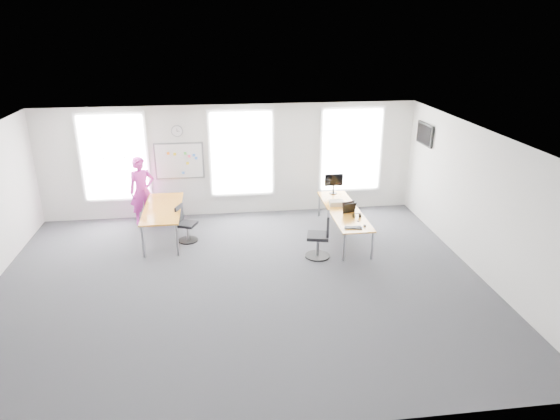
{
  "coord_description": "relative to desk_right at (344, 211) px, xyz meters",
  "views": [
    {
      "loc": [
        -0.36,
        -9.01,
        5.04
      ],
      "look_at": [
        0.97,
        1.2,
        1.1
      ],
      "focal_mm": 32.0,
      "sensor_mm": 36.0,
      "label": 1
    }
  ],
  "objects": [
    {
      "name": "keyboard",
      "position": [
        -0.07,
        -1.16,
        0.05
      ],
      "size": [
        0.42,
        0.25,
        0.02
      ],
      "primitive_type": "cube",
      "rotation": [
        0.0,
        0.0,
        -0.3
      ],
      "color": "black",
      "rests_on": "desk_right"
    },
    {
      "name": "tv",
      "position": [
        2.29,
        0.92,
        1.65
      ],
      "size": [
        0.06,
        0.9,
        0.55
      ],
      "primitive_type": "cube",
      "color": "black",
      "rests_on": "wall_right"
    },
    {
      "name": "headphones",
      "position": [
        0.17,
        -0.54,
        0.1
      ],
      "size": [
        0.19,
        0.1,
        0.11
      ],
      "rotation": [
        0.0,
        0.0,
        -0.17
      ],
      "color": "black",
      "rests_on": "desk_right"
    },
    {
      "name": "wall_back",
      "position": [
        -2.66,
        1.92,
        0.85
      ],
      "size": [
        10.0,
        0.0,
        10.0
      ],
      "primitive_type": "plane",
      "rotation": [
        1.57,
        0.0,
        0.0
      ],
      "color": "silver",
      "rests_on": "ground"
    },
    {
      "name": "desk_right",
      "position": [
        0.0,
        0.0,
        0.0
      ],
      "size": [
        0.76,
        2.84,
        0.69
      ],
      "color": "orange",
      "rests_on": "ground"
    },
    {
      "name": "chair_right",
      "position": [
        -0.79,
        -1.09,
        -0.18
      ],
      "size": [
        0.58,
        0.57,
        1.05
      ],
      "rotation": [
        0.0,
        0.0,
        -1.81
      ],
      "color": "black",
      "rests_on": "ground"
    },
    {
      "name": "mouse",
      "position": [
        0.2,
        -1.1,
        0.07
      ],
      "size": [
        0.1,
        0.13,
        0.04
      ],
      "primitive_type": "ellipsoid",
      "rotation": [
        0.0,
        0.0,
        0.27
      ],
      "color": "black",
      "rests_on": "desk_right"
    },
    {
      "name": "desk_left",
      "position": [
        -4.38,
        0.42,
        0.09
      ],
      "size": [
        0.88,
        2.19,
        0.8
      ],
      "color": "orange",
      "rests_on": "ground"
    },
    {
      "name": "ceiling",
      "position": [
        -2.66,
        -2.08,
        2.35
      ],
      "size": [
        10.0,
        10.0,
        0.0
      ],
      "primitive_type": "plane",
      "rotation": [
        3.14,
        0.0,
        0.0
      ],
      "color": "silver",
      "rests_on": "ground"
    },
    {
      "name": "person",
      "position": [
        -4.98,
        1.47,
        0.25
      ],
      "size": [
        0.76,
        0.63,
        1.8
      ],
      "primitive_type": "imported",
      "rotation": [
        0.0,
        0.0,
        0.35
      ],
      "color": "#D530AC",
      "rests_on": "ground"
    },
    {
      "name": "floor",
      "position": [
        -2.66,
        -2.08,
        -0.65
      ],
      "size": [
        10.0,
        10.0,
        0.0
      ],
      "primitive_type": "plane",
      "color": "#25252A",
      "rests_on": "ground"
    },
    {
      "name": "monitor",
      "position": [
        0.02,
        1.21,
        0.38
      ],
      "size": [
        0.5,
        0.2,
        0.55
      ],
      "rotation": [
        0.0,
        0.0,
        -0.02
      ],
      "color": "black",
      "rests_on": "desk_right"
    },
    {
      "name": "window_left",
      "position": [
        -5.66,
        1.89,
        1.05
      ],
      "size": [
        1.6,
        0.06,
        2.2
      ],
      "primitive_type": "cube",
      "color": "white",
      "rests_on": "wall_back"
    },
    {
      "name": "wall_clock",
      "position": [
        -4.01,
        1.89,
        1.7
      ],
      "size": [
        0.3,
        0.04,
        0.3
      ],
      "primitive_type": "cylinder",
      "rotation": [
        1.57,
        0.0,
        0.0
      ],
      "color": "gray",
      "rests_on": "wall_back"
    },
    {
      "name": "paper_stack",
      "position": [
        -0.11,
        0.32,
        0.1
      ],
      "size": [
        0.36,
        0.28,
        0.12
      ],
      "primitive_type": "cube",
      "rotation": [
        0.0,
        0.0,
        -0.06
      ],
      "color": "beige",
      "rests_on": "desk_right"
    },
    {
      "name": "wall_front",
      "position": [
        -2.66,
        -6.08,
        0.85
      ],
      "size": [
        10.0,
        0.0,
        10.0
      ],
      "primitive_type": "plane",
      "rotation": [
        -1.57,
        0.0,
        0.0
      ],
      "color": "silver",
      "rests_on": "ground"
    },
    {
      "name": "chair_left",
      "position": [
        -3.86,
        0.2,
        -0.25
      ],
      "size": [
        0.53,
        0.53,
        0.9
      ],
      "rotation": [
        0.0,
        0.0,
        1.19
      ],
      "color": "black",
      "rests_on": "ground"
    },
    {
      "name": "laptop_sleeve",
      "position": [
        0.07,
        -0.22,
        0.18
      ],
      "size": [
        0.34,
        0.27,
        0.27
      ],
      "rotation": [
        0.0,
        0.0,
        0.3
      ],
      "color": "black",
      "rests_on": "desk_right"
    },
    {
      "name": "wall_right",
      "position": [
        2.34,
        -2.08,
        0.85
      ],
      "size": [
        0.0,
        10.0,
        10.0
      ],
      "primitive_type": "plane",
      "rotation": [
        1.57,
        0.0,
        -1.57
      ],
      "color": "silver",
      "rests_on": "ground"
    },
    {
      "name": "lens_cap",
      "position": [
        0.14,
        -0.78,
        0.05
      ],
      "size": [
        0.07,
        0.07,
        0.01
      ],
      "primitive_type": "cylinder",
      "rotation": [
        0.0,
        0.0,
        0.11
      ],
      "color": "black",
      "rests_on": "desk_right"
    },
    {
      "name": "window_right",
      "position": [
        0.64,
        1.89,
        1.05
      ],
      "size": [
        1.6,
        0.06,
        2.2
      ],
      "primitive_type": "cube",
      "color": "white",
      "rests_on": "wall_back"
    },
    {
      "name": "whiteboard",
      "position": [
        -4.01,
        1.89,
        0.9
      ],
      "size": [
        1.2,
        0.03,
        0.9
      ],
      "primitive_type": "cube",
      "color": "white",
      "rests_on": "wall_back"
    },
    {
      "name": "window_mid",
      "position": [
        -2.36,
        1.89,
        1.05
      ],
      "size": [
        1.6,
        0.06,
        2.2
      ],
      "primitive_type": "cube",
      "color": "white",
      "rests_on": "wall_back"
    }
  ]
}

